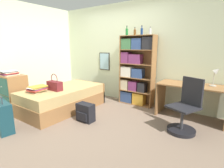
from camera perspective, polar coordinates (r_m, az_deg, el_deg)
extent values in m
plane|color=#756051|center=(3.95, -9.27, -10.03)|extent=(14.00, 14.00, 0.00)
cube|color=beige|center=(4.88, 3.15, 10.07)|extent=(10.00, 0.06, 2.60)
cube|color=black|center=(5.18, -2.47, 7.40)|extent=(0.35, 0.02, 0.50)
cube|color=#99C1D6|center=(5.18, -2.55, 7.39)|extent=(0.31, 0.01, 0.46)
cube|color=beige|center=(5.34, -26.20, 9.04)|extent=(0.06, 10.00, 2.60)
cube|color=olive|center=(4.37, -15.67, -5.98)|extent=(1.05, 1.90, 0.31)
cube|color=tan|center=(4.29, -15.87, -2.63)|extent=(1.02, 1.87, 0.22)
cube|color=olive|center=(4.95, -7.40, -2.13)|extent=(1.05, 0.04, 0.53)
cube|color=maroon|center=(4.06, -18.19, -0.58)|extent=(0.36, 0.16, 0.20)
torus|color=maroon|center=(4.03, -18.35, 1.70)|extent=(0.21, 0.02, 0.21)
cube|color=beige|center=(4.07, -23.29, -2.30)|extent=(0.29, 0.34, 0.01)
cube|color=#B2382D|center=(4.08, -23.23, -2.04)|extent=(0.22, 0.26, 0.02)
cube|color=#99894C|center=(4.06, -23.02, -1.86)|extent=(0.28, 0.27, 0.01)
cube|color=#B2382D|center=(4.05, -23.23, -1.68)|extent=(0.32, 0.40, 0.02)
cube|color=#7A336B|center=(4.06, -23.31, -1.36)|extent=(0.33, 0.34, 0.02)
cube|color=#B2382D|center=(4.05, -23.14, -1.21)|extent=(0.25, 0.29, 0.01)
cube|color=#99894C|center=(4.06, -23.25, -1.05)|extent=(0.32, 0.37, 0.01)
cube|color=silver|center=(4.05, -23.43, -0.94)|extent=(0.24, 0.38, 0.01)
cube|color=gold|center=(4.04, -23.03, -0.71)|extent=(0.26, 0.35, 0.02)
cube|color=#143842|center=(3.70, -32.30, -9.03)|extent=(0.59, 0.30, 0.53)
cylinder|color=#2D2D33|center=(3.46, -32.29, -4.72)|extent=(0.01, 0.01, 0.12)
cube|color=olive|center=(4.66, -29.41, -2.59)|extent=(0.55, 0.45, 0.84)
cube|color=#1E4C42|center=(4.63, -31.72, -5.54)|extent=(0.51, 0.01, 0.38)
sphere|color=#B2A893|center=(4.62, -31.86, -5.57)|extent=(0.02, 0.02, 0.02)
cube|color=#1E4C42|center=(4.53, -32.29, -0.72)|extent=(0.51, 0.01, 0.38)
sphere|color=#B2A893|center=(4.53, -32.43, -0.74)|extent=(0.02, 0.02, 0.02)
cube|color=beige|center=(4.63, -30.45, 2.63)|extent=(0.34, 0.35, 0.02)
cube|color=#7A336B|center=(4.61, -30.55, 2.84)|extent=(0.25, 0.33, 0.02)
cube|color=#B2382D|center=(4.60, -30.39, 3.08)|extent=(0.28, 0.31, 0.02)
cube|color=beige|center=(4.62, -30.34, 3.32)|extent=(0.28, 0.35, 0.01)
cube|color=#334C84|center=(4.62, -30.65, 3.43)|extent=(0.22, 0.31, 0.01)
cube|color=#232328|center=(4.62, -30.66, 3.55)|extent=(0.22, 0.37, 0.01)
cube|color=silver|center=(4.62, -30.62, 3.67)|extent=(0.29, 0.35, 0.01)
cube|color=olive|center=(4.68, 3.39, 4.71)|extent=(0.02, 0.28, 1.75)
cube|color=olive|center=(4.29, 13.40, 3.69)|extent=(0.02, 0.28, 1.75)
cube|color=olive|center=(4.59, 8.97, 4.43)|extent=(0.89, 0.01, 1.75)
cube|color=olive|center=(4.67, 7.85, -6.32)|extent=(0.86, 0.28, 0.02)
cube|color=olive|center=(4.57, 7.98, -2.27)|extent=(0.86, 0.28, 0.02)
cube|color=olive|center=(4.49, 8.11, 2.04)|extent=(0.86, 0.28, 0.02)
cube|color=olive|center=(4.44, 8.25, 6.47)|extent=(0.86, 0.28, 0.02)
cube|color=olive|center=(4.42, 8.39, 10.97)|extent=(0.86, 0.28, 0.02)
cube|color=olive|center=(4.43, 8.53, 15.37)|extent=(0.86, 0.28, 0.02)
cube|color=#334C84|center=(4.72, 5.09, -4.10)|extent=(0.33, 0.21, 0.28)
cube|color=gold|center=(4.57, 8.82, -4.76)|extent=(0.30, 0.21, 0.28)
cube|color=beige|center=(4.67, 4.51, -0.13)|extent=(0.21, 0.21, 0.26)
cube|color=#7A336B|center=(4.56, 7.17, -0.62)|extent=(0.23, 0.21, 0.24)
cube|color=#232328|center=(4.45, 9.88, -1.05)|extent=(0.19, 0.21, 0.23)
cube|color=silver|center=(4.59, 5.04, 4.07)|extent=(0.29, 0.21, 0.26)
cube|color=#334C84|center=(4.44, 8.53, 3.52)|extent=(0.27, 0.21, 0.23)
cube|color=#7A336B|center=(4.57, 4.66, 8.58)|extent=(0.21, 0.21, 0.28)
cube|color=#7A336B|center=(4.44, 7.75, 8.10)|extent=(0.31, 0.21, 0.23)
cube|color=#427A4C|center=(4.54, 5.15, 12.84)|extent=(0.28, 0.21, 0.26)
cube|color=#334C84|center=(4.41, 8.42, 12.81)|extent=(0.26, 0.21, 0.27)
cube|color=#232328|center=(4.29, 11.88, 12.86)|extent=(0.26, 0.21, 0.29)
cylinder|color=#1E6B2D|center=(4.55, 4.87, 16.52)|extent=(0.06, 0.06, 0.16)
cylinder|color=#1E6B2D|center=(4.56, 4.89, 17.87)|extent=(0.03, 0.03, 0.05)
cylinder|color=#232328|center=(4.56, 4.90, 18.31)|extent=(0.03, 0.03, 0.02)
cylinder|color=brown|center=(4.48, 7.46, 16.34)|extent=(0.06, 0.06, 0.13)
cylinder|color=brown|center=(4.49, 7.49, 17.46)|extent=(0.02, 0.02, 0.04)
cylinder|color=#232328|center=(4.49, 7.50, 17.82)|extent=(0.03, 0.03, 0.02)
cylinder|color=navy|center=(4.40, 9.68, 16.49)|extent=(0.06, 0.06, 0.16)
cylinder|color=navy|center=(4.41, 9.73, 17.83)|extent=(0.02, 0.02, 0.05)
cylinder|color=#232328|center=(4.41, 9.75, 18.26)|extent=(0.03, 0.03, 0.02)
cylinder|color=#B7BCC1|center=(4.34, 12.37, 16.25)|extent=(0.06, 0.06, 0.13)
cylinder|color=#B7BCC1|center=(4.35, 12.43, 17.34)|extent=(0.02, 0.02, 0.04)
cylinder|color=#232328|center=(4.35, 12.44, 17.69)|extent=(0.03, 0.03, 0.01)
cube|color=olive|center=(3.91, 24.74, -0.36)|extent=(1.32, 0.62, 0.02)
cube|color=olive|center=(4.15, 15.60, -4.12)|extent=(0.03, 0.58, 0.70)
cylinder|color=#ADA89E|center=(3.95, 30.02, -0.46)|extent=(0.13, 0.13, 0.02)
cylinder|color=#ADA89E|center=(3.93, 30.25, 1.57)|extent=(0.02, 0.02, 0.27)
cone|color=#ADA89E|center=(3.90, 31.05, 3.80)|extent=(0.15, 0.11, 0.15)
cylinder|color=black|center=(3.42, 21.59, -13.88)|extent=(0.48, 0.48, 0.06)
cylinder|color=#333338|center=(3.35, 21.86, -10.92)|extent=(0.05, 0.05, 0.44)
cube|color=black|center=(3.26, 22.19, -7.08)|extent=(0.58, 0.58, 0.03)
cube|color=black|center=(3.35, 24.71, -2.20)|extent=(0.38, 0.20, 0.48)
cube|color=black|center=(3.60, -8.63, -9.14)|extent=(0.36, 0.20, 0.36)
cube|color=black|center=(3.55, -9.89, -10.48)|extent=(0.25, 0.03, 0.16)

